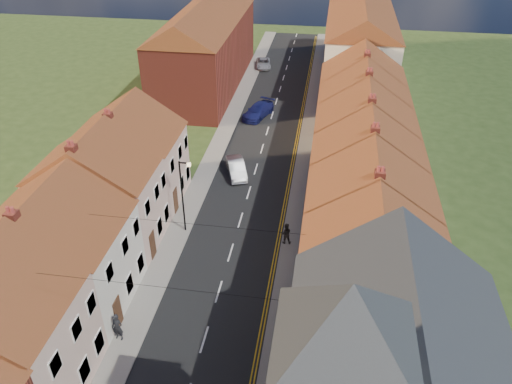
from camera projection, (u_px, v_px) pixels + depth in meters
The scene contains 21 objects.
road at pixel (256, 169), 45.93m from camera, with size 7.00×90.00×0.02m, color black.
pavement_left at pixel (209, 165), 46.46m from camera, with size 1.80×90.00×0.12m, color gray.
pavement_right at pixel (304, 172), 45.34m from camera, with size 1.80×90.00×0.12m, color gray.
cottage_r_tudor at pixel (372, 268), 28.00m from camera, with size 8.30×5.20×9.00m.
cottage_r_white_near at pixel (369, 213), 32.45m from camera, with size 8.30×6.00×9.00m.
cottage_r_cream_mid at pixel (366, 171), 36.92m from camera, with size 8.30×5.20×9.00m.
cottage_r_pink at pixel (364, 138), 41.39m from camera, with size 8.30×6.00×9.00m.
cottage_r_white_far at pixel (363, 112), 45.85m from camera, with size 8.30×5.20×9.00m.
cottage_r_cream_far at pixel (361, 90), 50.32m from camera, with size 8.30×6.00×9.00m.
cottage_l_white at pixel (56, 246), 29.79m from camera, with size 8.30×6.90×8.80m.
cottage_l_brick_mid at pixel (98, 189), 34.75m from camera, with size 8.30×5.70×9.10m.
cottage_l_pink at pixel (129, 152), 39.63m from camera, with size 8.30×6.30×8.80m.
block_right_far at pixel (359, 38), 62.53m from camera, with size 8.30×24.20×10.50m.
block_left_far at pixel (206, 43), 60.76m from camera, with size 8.30×24.20×10.50m.
lamppost at pixel (183, 192), 36.21m from camera, with size 0.88×0.15×6.00m.
car_mid at pixel (236, 168), 44.78m from camera, with size 1.42×4.09×1.35m, color silver.
car_far at pixel (258, 111), 55.17m from camera, with size 2.01×4.94×1.43m, color navy.
car_distant at pixel (263, 63), 68.85m from camera, with size 1.91×4.15×1.15m, color #B2B3BB.
pedestrian_left at pixel (117, 327), 28.81m from camera, with size 0.68×0.45×1.87m, color black.
pedestrian_right at pixel (286, 233), 36.33m from camera, with size 0.82×0.64×1.69m, color #2A2521.
pedestrian_right_b at pixel (286, 300), 30.63m from camera, with size 0.90×0.70×1.86m, color black.
Camera 1 is at (6.04, -9.13, 23.38)m, focal length 35.00 mm.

